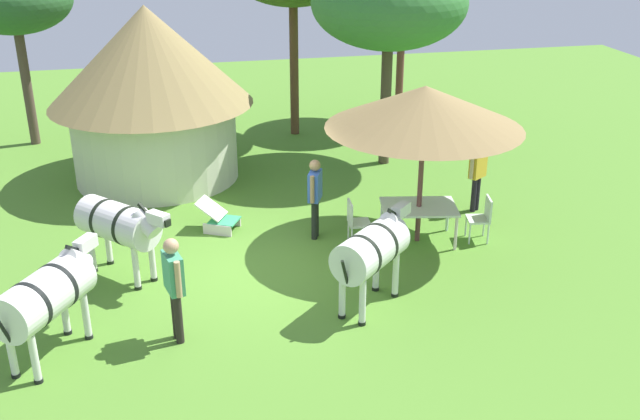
# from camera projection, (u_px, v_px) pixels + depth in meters

# --- Properties ---
(ground_plane) EXTENTS (36.00, 36.00, 0.00)m
(ground_plane) POSITION_uv_depth(u_px,v_px,m) (263.00, 269.00, 13.62)
(ground_plane) COLOR #50822B
(thatched_hut) EXTENTS (4.70, 4.70, 4.07)m
(thatched_hut) POSITION_uv_depth(u_px,v_px,m) (151.00, 86.00, 17.10)
(thatched_hut) COLOR beige
(thatched_hut) RESTS_ON ground_plane
(shade_umbrella) EXTENTS (3.72, 3.72, 3.12)m
(shade_umbrella) POSITION_uv_depth(u_px,v_px,m) (425.00, 107.00, 13.67)
(shade_umbrella) COLOR brown
(shade_umbrella) RESTS_ON ground_plane
(patio_dining_table) EXTENTS (1.61, 1.25, 0.74)m
(patio_dining_table) POSITION_uv_depth(u_px,v_px,m) (419.00, 209.00, 14.48)
(patio_dining_table) COLOR silver
(patio_dining_table) RESTS_ON ground_plane
(patio_chair_near_lawn) EXTENTS (0.45, 0.47, 0.90)m
(patio_chair_near_lawn) POSITION_uv_depth(u_px,v_px,m) (355.00, 220.00, 14.38)
(patio_chair_near_lawn) COLOR silver
(patio_chair_near_lawn) RESTS_ON ground_plane
(patio_chair_west_end) EXTENTS (0.50, 0.51, 0.90)m
(patio_chair_west_end) POSITION_uv_depth(u_px,v_px,m) (482.00, 216.00, 14.56)
(patio_chair_west_end) COLOR silver
(patio_chair_west_end) RESTS_ON ground_plane
(guest_beside_umbrella) EXTENTS (0.48, 0.39, 1.55)m
(guest_beside_umbrella) POSITION_uv_depth(u_px,v_px,m) (478.00, 170.00, 15.75)
(guest_beside_umbrella) COLOR black
(guest_beside_umbrella) RESTS_ON ground_plane
(guest_behind_table) EXTENTS (0.37, 0.55, 1.64)m
(guest_behind_table) POSITION_uv_depth(u_px,v_px,m) (315.00, 192.00, 14.48)
(guest_behind_table) COLOR black
(guest_behind_table) RESTS_ON ground_plane
(standing_watcher) EXTENTS (0.32, 0.60, 1.73)m
(standing_watcher) POSITION_uv_depth(u_px,v_px,m) (174.00, 280.00, 11.08)
(standing_watcher) COLOR black
(standing_watcher) RESTS_ON ground_plane
(striped_lounge_chair) EXTENTS (0.96, 0.84, 0.63)m
(striped_lounge_chair) POSITION_uv_depth(u_px,v_px,m) (219.00, 218.00, 15.11)
(striped_lounge_chair) COLOR #39A46D
(striped_lounge_chair) RESTS_ON ground_plane
(zebra_nearest_camera) EXTENTS (1.70, 1.64, 1.59)m
(zebra_nearest_camera) POSITION_uv_depth(u_px,v_px,m) (372.00, 249.00, 12.03)
(zebra_nearest_camera) COLOR silver
(zebra_nearest_camera) RESTS_ON ground_plane
(zebra_by_umbrella) EXTENTS (1.68, 1.76, 1.58)m
(zebra_by_umbrella) POSITION_uv_depth(u_px,v_px,m) (120.00, 224.00, 12.95)
(zebra_by_umbrella) COLOR silver
(zebra_by_umbrella) RESTS_ON ground_plane
(zebra_toward_hut) EXTENTS (1.45, 2.00, 1.57)m
(zebra_toward_hut) POSITION_uv_depth(u_px,v_px,m) (46.00, 295.00, 10.71)
(zebra_toward_hut) COLOR silver
(zebra_toward_hut) RESTS_ON ground_plane
(acacia_tree_behind_hut) EXTENTS (2.96, 2.96, 4.75)m
(acacia_tree_behind_hut) POSITION_uv_depth(u_px,v_px,m) (13.00, 0.00, 18.86)
(acacia_tree_behind_hut) COLOR brown
(acacia_tree_behind_hut) RESTS_ON ground_plane
(acacia_tree_left_background) EXTENTS (3.70, 3.70, 5.10)m
(acacia_tree_left_background) POSITION_uv_depth(u_px,v_px,m) (389.00, 3.00, 17.37)
(acacia_tree_left_background) COLOR #463B2B
(acacia_tree_left_background) RESTS_ON ground_plane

